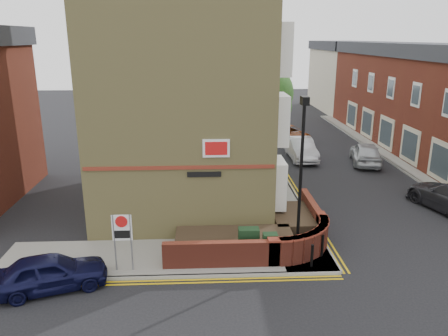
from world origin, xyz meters
The scene contains 27 objects.
ground centered at (0.00, 0.00, 0.00)m, with size 120.00×120.00×0.00m, color black.
pavement_corner centered at (-3.50, 1.50, 0.06)m, with size 13.00×3.00×0.12m, color gray.
pavement_main centered at (2.00, 16.00, 0.06)m, with size 2.00×32.00×0.12m, color gray.
pavement_far centered at (13.00, 13.00, 0.06)m, with size 4.00×40.00×0.12m, color gray.
kerb_side centered at (-3.50, 0.00, 0.06)m, with size 13.00×0.15×0.12m, color gray.
kerb_main_near centered at (3.00, 16.00, 0.06)m, with size 0.15×32.00×0.12m, color gray.
kerb_main_far centered at (11.00, 13.00, 0.06)m, with size 0.15×40.00×0.12m, color gray.
yellow_lines_side centered at (-3.50, -0.25, 0.01)m, with size 13.00×0.28×0.01m, color gold.
yellow_lines_main centered at (3.25, 16.00, 0.01)m, with size 0.28×32.00×0.01m, color gold.
corner_building centered at (-2.84, 8.00, 6.23)m, with size 8.95×10.40×13.60m.
garden_wall centered at (0.00, 2.50, 0.00)m, with size 6.80×6.00×1.20m, color maroon, non-canonical shape.
lamppost centered at (1.60, 1.20, 3.34)m, with size 0.25×0.50×6.30m.
utility_cabinet_large centered at (-0.30, 1.30, 0.72)m, with size 0.80×0.45×1.20m, color black.
utility_cabinet_small centered at (0.50, 1.00, 0.67)m, with size 0.55×0.40×1.10m, color black.
bollard_near centered at (2.00, 0.40, 0.57)m, with size 0.11×0.11×0.90m, color black.
bollard_far centered at (2.60, 1.20, 0.57)m, with size 0.11×0.11×0.90m, color black.
zone_sign centered at (-5.00, 0.50, 1.64)m, with size 0.72×0.07×2.20m.
far_terrace centered at (14.50, 17.00, 4.04)m, with size 5.40×30.40×8.00m.
far_terrace_cream centered at (14.50, 38.00, 4.05)m, with size 5.40×12.40×8.00m.
tree_near centered at (2.00, 14.05, 4.70)m, with size 3.64×3.65×6.70m.
tree_mid centered at (2.00, 22.05, 5.20)m, with size 4.03×4.03×7.42m.
tree_far centered at (2.00, 30.05, 4.91)m, with size 3.81×3.81×7.00m.
traffic_light_assembly centered at (2.40, 25.00, 2.78)m, with size 0.20×0.16×4.20m.
navy_hatchback centered at (-7.36, -0.50, 0.65)m, with size 1.53×3.81×1.30m, color black.
silver_car_near centered at (4.95, 15.86, 0.76)m, with size 1.62×4.64×1.53m, color #ACAEB4.
red_car_main centered at (5.00, 21.23, 0.69)m, with size 2.31×5.00×1.39m, color maroon.
silver_car_far centered at (9.17, 14.47, 0.76)m, with size 1.80×4.48×1.53m, color #B0B4B8.
Camera 1 is at (-2.00, -14.13, 8.42)m, focal length 35.00 mm.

